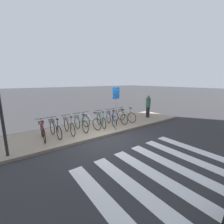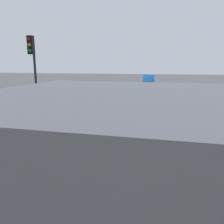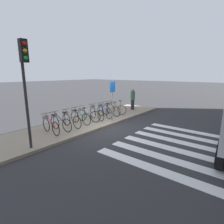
{
  "view_description": "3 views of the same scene",
  "coord_description": "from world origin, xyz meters",
  "views": [
    {
      "loc": [
        -3.88,
        -5.9,
        2.79
      ],
      "look_at": [
        1.44,
        1.3,
        0.9
      ],
      "focal_mm": 24.0,
      "sensor_mm": 36.0,
      "label": 1
    },
    {
      "loc": [
        1.54,
        -8.29,
        2.82
      ],
      "look_at": [
        -0.59,
        0.69,
        0.82
      ],
      "focal_mm": 35.0,
      "sensor_mm": 36.0,
      "label": 2
    },
    {
      "loc": [
        -6.89,
        -5.94,
        2.88
      ],
      "look_at": [
        0.83,
        0.22,
        0.7
      ],
      "focal_mm": 28.0,
      "sensor_mm": 36.0,
      "label": 3
    }
  ],
  "objects": [
    {
      "name": "parked_bicycle_7",
      "position": [
        1.99,
        1.34,
        0.55
      ],
      "size": [
        0.46,
        1.58,
        0.97
      ],
      "color": "black",
      "rests_on": "sidewalk"
    },
    {
      "name": "ground_plane",
      "position": [
        0.0,
        0.0,
        0.0
      ],
      "size": [
        120.0,
        120.0,
        0.0
      ],
      "primitive_type": "plane",
      "color": "#2D2D30"
    },
    {
      "name": "parked_bicycle_3",
      "position": [
        -0.62,
        1.41,
        0.55
      ],
      "size": [
        0.46,
        1.58,
        0.97
      ],
      "color": "black",
      "rests_on": "sidewalk"
    },
    {
      "name": "parked_bicycle_4",
      "position": [
        -0.01,
        1.43,
        0.55
      ],
      "size": [
        0.55,
        1.54,
        0.97
      ],
      "color": "black",
      "rests_on": "sidewalk"
    },
    {
      "name": "truck",
      "position": [
        1.39,
        -6.5,
        1.49
      ],
      "size": [
        5.33,
        2.27,
        2.59
      ],
      "color": "black",
      "rests_on": "ground_plane"
    },
    {
      "name": "parked_bicycle_1",
      "position": [
        -2.0,
        1.3,
        0.55
      ],
      "size": [
        0.46,
        1.58,
        0.97
      ],
      "color": "black",
      "rests_on": "sidewalk"
    },
    {
      "name": "parked_bicycle_6",
      "position": [
        1.36,
        1.33,
        0.55
      ],
      "size": [
        0.53,
        1.55,
        0.97
      ],
      "color": "black",
      "rests_on": "sidewalk"
    },
    {
      "name": "parked_bicycle_0",
      "position": [
        -2.56,
        1.27,
        0.55
      ],
      "size": [
        0.46,
        1.58,
        0.97
      ],
      "color": "black",
      "rests_on": "sidewalk"
    },
    {
      "name": "sidewalk",
      "position": [
        0.0,
        1.4,
        0.06
      ],
      "size": [
        12.74,
        2.81,
        0.12
      ],
      "color": "gray",
      "rests_on": "ground_plane"
    },
    {
      "name": "traffic_light",
      "position": [
        -3.96,
        0.24,
        2.89
      ],
      "size": [
        0.24,
        0.4,
        3.88
      ],
      "color": "#2D2D2D",
      "rests_on": "sidewalk"
    },
    {
      "name": "sign_post",
      "position": [
        0.95,
        0.29,
        1.71
      ],
      "size": [
        0.44,
        0.07,
        2.33
      ],
      "color": "#99999E",
      "rests_on": "sidewalk"
    },
    {
      "name": "parked_bicycle_2",
      "position": [
        -1.3,
        1.33,
        0.55
      ],
      "size": [
        0.46,
        1.58,
        0.97
      ],
      "color": "black",
      "rests_on": "sidewalk"
    },
    {
      "name": "parked_bicycle_8",
      "position": [
        2.59,
        1.37,
        0.55
      ],
      "size": [
        0.46,
        1.57,
        0.97
      ],
      "color": "black",
      "rests_on": "sidewalk"
    },
    {
      "name": "parked_bicycle_5",
      "position": [
        0.66,
        1.36,
        0.55
      ],
      "size": [
        0.54,
        1.54,
        0.97
      ],
      "color": "black",
      "rests_on": "sidewalk"
    }
  ]
}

